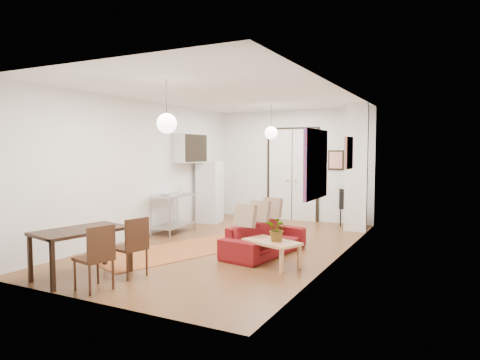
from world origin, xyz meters
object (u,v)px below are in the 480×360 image
at_px(coffee_table, 272,244).
at_px(dining_table, 81,234).
at_px(dining_chair_far, 98,251).
at_px(dining_chair_near, 133,241).
at_px(sofa, 265,239).
at_px(fridge, 210,192).
at_px(kitchen_counter, 174,208).
at_px(black_side_chair, 352,204).

distance_m(coffee_table, dining_table, 2.90).
bearing_deg(dining_chair_far, dining_chair_near, -167.55).
bearing_deg(coffee_table, sofa, 121.91).
bearing_deg(fridge, dining_chair_far, -82.99).
bearing_deg(sofa, fridge, 55.06).
distance_m(dining_table, dining_chair_far, 0.66).
distance_m(dining_table, dining_chair_near, 0.75).
xyz_separation_m(fridge, dining_table, (0.79, -4.93, -0.16)).
distance_m(sofa, dining_table, 3.11).
relative_size(coffee_table, dining_table, 0.73).
bearing_deg(sofa, kitchen_counter, 79.60).
relative_size(fridge, dining_table, 1.12).
bearing_deg(black_side_chair, dining_chair_near, 87.49).
distance_m(sofa, kitchen_counter, 2.76).
xyz_separation_m(sofa, dining_table, (-1.82, -2.50, 0.36)).
bearing_deg(coffee_table, kitchen_counter, 153.09).
distance_m(fridge, black_side_chair, 3.56).
relative_size(kitchen_counter, black_side_chair, 1.26).
relative_size(fridge, dining_chair_near, 1.79).
height_order(coffee_table, dining_chair_near, dining_chair_near).
bearing_deg(coffee_table, dining_chair_near, -139.42).
distance_m(coffee_table, dining_chair_near, 2.16).
height_order(coffee_table, dining_chair_far, dining_chair_far).
distance_m(sofa, dining_chair_near, 2.41).
bearing_deg(kitchen_counter, fridge, 87.13).
height_order(kitchen_counter, dining_chair_near, dining_chair_near).
bearing_deg(dining_chair_near, fridge, -150.35).
xyz_separation_m(dining_chair_near, black_side_chair, (1.98, 5.61, 0.03)).
height_order(dining_chair_near, dining_chair_far, same).
distance_m(coffee_table, black_side_chair, 4.23).
distance_m(fridge, dining_chair_far, 5.38).
bearing_deg(kitchen_counter, dining_chair_near, -67.51).
distance_m(fridge, dining_table, 5.00).
bearing_deg(kitchen_counter, sofa, -21.27).
xyz_separation_m(dining_table, dining_chair_near, (0.60, 0.44, -0.12)).
height_order(kitchen_counter, dining_table, kitchen_counter).
xyz_separation_m(coffee_table, dining_chair_near, (-1.63, -1.40, 0.15)).
relative_size(kitchen_counter, dining_chair_far, 1.32).
height_order(sofa, kitchen_counter, kitchen_counter).
bearing_deg(coffee_table, dining_table, -140.59).
distance_m(kitchen_counter, black_side_chair, 4.30).
xyz_separation_m(fridge, black_side_chair, (3.37, 1.11, -0.25)).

